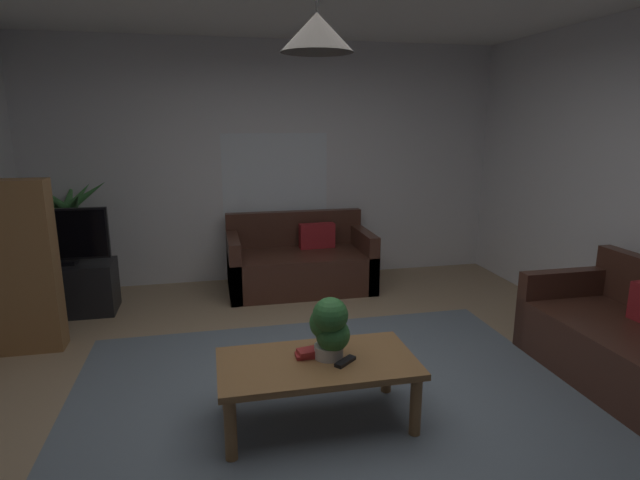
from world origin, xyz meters
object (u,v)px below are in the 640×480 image
object	(u,v)px
book_on_table_1	(309,351)
potted_plant_on_table	(330,326)
couch_under_window	(300,264)
coffee_table	(317,370)
couch_right_side	(632,345)
bookshelf_corner	(8,267)
pendant_lamp	(317,32)
tv	(60,236)
tv_stand	(67,289)
book_on_table_0	(308,355)
remote_on_table_0	(345,362)
potted_palm_corner	(71,241)

from	to	relation	value
book_on_table_1	potted_plant_on_table	bearing A→B (deg)	-16.20
couch_under_window	coffee_table	xyz separation A→B (m)	(-0.35, -2.58, 0.08)
couch_right_side	potted_plant_on_table	xyz separation A→B (m)	(-2.22, -0.00, 0.35)
bookshelf_corner	book_on_table_1	bearing A→B (deg)	-34.09
couch_under_window	pendant_lamp	bearing A→B (deg)	-97.80
tv	couch_right_side	bearing A→B (deg)	-27.83
coffee_table	book_on_table_1	xyz separation A→B (m)	(-0.04, 0.06, 0.10)
couch_right_side	potted_plant_on_table	distance (m)	2.25
couch_right_side	tv	distance (m)	4.88
couch_right_side	bookshelf_corner	world-z (taller)	bookshelf_corner
couch_under_window	tv_stand	size ratio (longest dim) A/B	1.74
couch_under_window	potted_plant_on_table	world-z (taller)	couch_under_window
tv_stand	bookshelf_corner	world-z (taller)	bookshelf_corner
couch_right_side	coffee_table	distance (m)	2.30
bookshelf_corner	couch_under_window	bearing A→B (deg)	23.13
couch_right_side	book_on_table_0	bearing A→B (deg)	-90.80
remote_on_table_0	pendant_lamp	world-z (taller)	pendant_lamp
book_on_table_0	tv	world-z (taller)	tv
book_on_table_0	potted_palm_corner	bearing A→B (deg)	125.91
coffee_table	potted_palm_corner	bearing A→B (deg)	125.95
couch_right_side	coffee_table	xyz separation A→B (m)	(-2.30, -0.03, 0.08)
remote_on_table_0	tv	size ratio (longest dim) A/B	0.18
pendant_lamp	coffee_table	bearing A→B (deg)	63.43
remote_on_table_0	book_on_table_1	bearing A→B (deg)	-163.19
couch_under_window	remote_on_table_0	distance (m)	2.66
remote_on_table_0	potted_palm_corner	bearing A→B (deg)	177.64
book_on_table_0	tv_stand	world-z (taller)	tv_stand
couch_under_window	bookshelf_corner	size ratio (longest dim) A/B	1.12
book_on_table_1	tv_stand	world-z (taller)	tv_stand
book_on_table_1	pendant_lamp	distance (m)	1.84
couch_right_side	tv_stand	size ratio (longest dim) A/B	1.61
potted_plant_on_table	bookshelf_corner	xyz separation A→B (m)	(-2.25, 1.48, 0.09)
tv_stand	coffee_table	bearing A→B (deg)	-49.32
potted_plant_on_table	couch_under_window	bearing A→B (deg)	83.95
remote_on_table_0	tv_stand	world-z (taller)	tv_stand
pendant_lamp	book_on_table_0	bearing A→B (deg)	127.47
book_on_table_0	book_on_table_1	xyz separation A→B (m)	(0.01, -0.00, 0.03)
remote_on_table_0	potted_plant_on_table	world-z (taller)	potted_plant_on_table
potted_plant_on_table	tv_stand	world-z (taller)	potted_plant_on_table
couch_under_window	book_on_table_1	world-z (taller)	couch_under_window
potted_plant_on_table	potted_palm_corner	xyz separation A→B (m)	(-2.10, 2.76, -0.01)
potted_plant_on_table	tv_stand	xyz separation A→B (m)	(-2.07, 2.29, -0.37)
couch_right_side	book_on_table_1	xyz separation A→B (m)	(-2.34, 0.03, 0.18)
couch_right_side	bookshelf_corner	size ratio (longest dim) A/B	1.03
book_on_table_1	book_on_table_0	bearing A→B (deg)	164.39
couch_right_side	tv_stand	bearing A→B (deg)	-118.05
couch_under_window	book_on_table_1	xyz separation A→B (m)	(-0.39, -2.52, 0.18)
coffee_table	potted_palm_corner	world-z (taller)	potted_palm_corner
book_on_table_1	remote_on_table_0	distance (m)	0.24
tv	pendant_lamp	size ratio (longest dim) A/B	1.68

